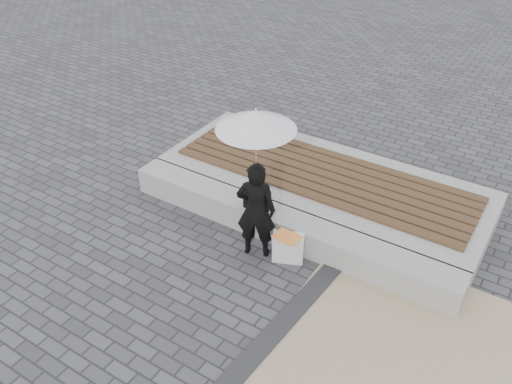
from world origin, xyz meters
TOP-DOWN VIEW (x-y plane):
  - ground at (0.00, 0.00)m, footprint 80.00×80.00m
  - edging_band at (0.75, -0.50)m, footprint 0.61×5.20m
  - seating_ledge at (0.00, 1.60)m, footprint 5.00×0.45m
  - timber_platform at (0.00, 2.80)m, footprint 5.00×2.00m
  - timber_decking at (0.00, 2.80)m, footprint 4.60×1.40m
  - woman at (-0.16, 1.13)m, footprint 0.61×0.51m
  - parasol at (-0.16, 1.13)m, footprint 0.97×0.97m
  - handbag at (-0.41, 1.55)m, footprint 0.40×0.23m
  - canvas_tote at (0.29, 1.22)m, footprint 0.44×0.32m
  - magazine at (0.29, 1.17)m, footprint 0.36×0.28m

SIDE VIEW (x-z plane):
  - ground at x=0.00m, z-range 0.00..0.00m
  - edging_band at x=0.75m, z-range 0.00..0.04m
  - seating_ledge at x=0.00m, z-range 0.00..0.40m
  - timber_platform at x=0.00m, z-range 0.00..0.40m
  - canvas_tote at x=0.29m, z-range 0.00..0.43m
  - timber_decking at x=0.00m, z-range 0.40..0.44m
  - magazine at x=0.29m, z-range 0.43..0.44m
  - handbag at x=-0.41m, z-range 0.40..0.66m
  - woman at x=-0.16m, z-range 0.00..1.42m
  - parasol at x=-0.16m, z-range 1.40..2.64m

